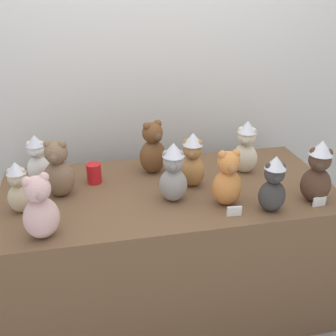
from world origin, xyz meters
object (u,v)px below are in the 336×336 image
(teddy_bear_cocoa, at_px, (318,172))
(teddy_bear_blush, at_px, (40,209))
(teddy_bear_chestnut, at_px, (153,149))
(teddy_bear_ginger, at_px, (228,180))
(teddy_bear_caramel, at_px, (192,160))
(teddy_bear_ash, at_px, (173,173))
(teddy_bear_mocha, at_px, (58,170))
(teddy_bear_charcoal, at_px, (273,185))
(party_cup_red, at_px, (94,173))
(display_table, at_px, (168,249))
(teddy_bear_snow, at_px, (37,160))
(teddy_bear_cream, at_px, (246,148))
(teddy_bear_sand, at_px, (19,188))

(teddy_bear_cocoa, bearing_deg, teddy_bear_blush, -152.45)
(teddy_bear_chestnut, distance_m, teddy_bear_ginger, 0.52)
(teddy_bear_cocoa, bearing_deg, teddy_bear_chestnut, 171.77)
(teddy_bear_caramel, distance_m, teddy_bear_ash, 0.19)
(teddy_bear_mocha, bearing_deg, teddy_bear_charcoal, -7.00)
(teddy_bear_chestnut, height_order, party_cup_red, teddy_bear_chestnut)
(display_table, distance_m, teddy_bear_blush, 0.87)
(teddy_bear_charcoal, bearing_deg, teddy_bear_chestnut, 139.60)
(teddy_bear_cocoa, bearing_deg, teddy_bear_snow, -174.34)
(teddy_bear_cream, distance_m, teddy_bear_sand, 1.22)
(teddy_bear_sand, bearing_deg, teddy_bear_blush, -58.25)
(teddy_bear_cocoa, bearing_deg, teddy_bear_charcoal, -144.68)
(teddy_bear_chestnut, height_order, teddy_bear_sand, teddy_bear_chestnut)
(teddy_bear_snow, relative_size, teddy_bear_sand, 1.06)
(display_table, relative_size, teddy_bear_sand, 6.79)
(teddy_bear_sand, relative_size, party_cup_red, 2.36)
(teddy_bear_blush, relative_size, party_cup_red, 2.71)
(teddy_bear_chestnut, xyz_separation_m, teddy_bear_blush, (-0.57, -0.53, -0.01))
(teddy_bear_sand, xyz_separation_m, teddy_bear_charcoal, (1.17, -0.23, 0.01))
(teddy_bear_chestnut, relative_size, teddy_bear_sand, 1.19)
(display_table, relative_size, teddy_bear_mocha, 5.83)
(teddy_bear_ginger, xyz_separation_m, teddy_bear_sand, (-0.98, 0.13, -0.01))
(teddy_bear_blush, height_order, teddy_bear_caramel, teddy_bear_caramel)
(party_cup_red, bearing_deg, teddy_bear_mocha, -147.99)
(teddy_bear_mocha, bearing_deg, display_table, 8.67)
(teddy_bear_ginger, bearing_deg, teddy_bear_ash, 159.70)
(teddy_bear_chestnut, xyz_separation_m, teddy_bear_caramel, (0.18, -0.20, 0.00))
(teddy_bear_chestnut, xyz_separation_m, teddy_bear_cream, (0.51, -0.10, 0.01))
(display_table, distance_m, teddy_bear_cream, 0.73)
(teddy_bear_cream, xyz_separation_m, teddy_bear_blush, (-1.08, -0.43, -0.01))
(display_table, xyz_separation_m, teddy_bear_charcoal, (0.44, -0.32, 0.54))
(teddy_bear_ash, xyz_separation_m, teddy_bear_charcoal, (0.44, -0.19, -0.01))
(teddy_bear_blush, distance_m, teddy_bear_snow, 0.54)
(teddy_bear_ginger, bearing_deg, teddy_bear_chestnut, 123.20)
(teddy_bear_snow, xyz_separation_m, teddy_bear_cocoa, (1.36, -0.49, 0.02))
(teddy_bear_charcoal, bearing_deg, teddy_bear_cocoa, 17.33)
(teddy_bear_caramel, xyz_separation_m, party_cup_red, (-0.51, 0.14, -0.09))
(teddy_bear_chestnut, height_order, teddy_bear_ash, same)
(teddy_bear_sand, height_order, teddy_bear_ash, teddy_bear_ash)
(teddy_bear_snow, relative_size, teddy_bear_ash, 0.89)
(teddy_bear_snow, bearing_deg, teddy_bear_blush, -74.78)
(teddy_bear_blush, xyz_separation_m, party_cup_red, (0.23, 0.47, -0.08))
(teddy_bear_blush, relative_size, teddy_bear_sand, 1.15)
(display_table, distance_m, teddy_bear_sand, 0.90)
(teddy_bear_ash, bearing_deg, teddy_bear_cream, 38.15)
(teddy_bear_blush, bearing_deg, teddy_bear_mocha, 57.57)
(party_cup_red, bearing_deg, teddy_bear_blush, -116.37)
(teddy_bear_ginger, xyz_separation_m, teddy_bear_mocha, (-0.80, 0.26, 0.01))
(teddy_bear_charcoal, bearing_deg, teddy_bear_sand, 176.28)
(teddy_bear_cocoa, distance_m, teddy_bear_charcoal, 0.26)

